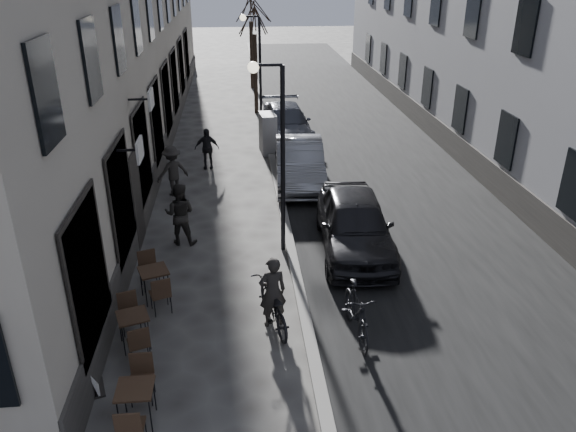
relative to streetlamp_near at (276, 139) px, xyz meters
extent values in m
plane|color=#393633|center=(0.17, -6.00, -3.16)|extent=(120.00, 120.00, 0.00)
cube|color=black|center=(4.02, 10.00, -3.16)|extent=(7.30, 60.00, 0.00)
cube|color=slate|center=(0.37, 10.00, -3.10)|extent=(0.25, 60.00, 0.12)
cylinder|color=black|center=(0.17, 0.00, -0.66)|extent=(0.12, 0.12, 5.00)
cylinder|color=black|center=(-0.18, 0.00, 1.84)|extent=(0.70, 0.08, 0.08)
sphere|color=#FFF2CC|center=(-0.53, 0.00, 1.79)|extent=(0.28, 0.28, 0.28)
cylinder|color=black|center=(0.17, 12.00, -0.66)|extent=(0.12, 0.12, 5.00)
cylinder|color=black|center=(-0.18, 12.00, 1.84)|extent=(0.70, 0.08, 0.08)
sphere|color=#FFF2CC|center=(-0.53, 12.00, 1.79)|extent=(0.28, 0.28, 0.28)
cylinder|color=black|center=(0.07, 15.00, -1.21)|extent=(0.20, 0.20, 3.90)
cylinder|color=black|center=(0.07, 21.00, -1.21)|extent=(0.20, 0.20, 3.90)
cube|color=#2F2215|center=(-2.86, -6.10, -2.42)|extent=(0.62, 0.62, 0.04)
cylinder|color=black|center=(-3.12, -6.36, -2.80)|extent=(0.02, 0.02, 0.72)
cylinder|color=black|center=(-2.60, -6.36, -2.80)|extent=(0.02, 0.02, 0.72)
cylinder|color=black|center=(-3.12, -5.84, -2.80)|extent=(0.02, 0.02, 0.72)
cylinder|color=black|center=(-2.60, -5.84, -2.80)|extent=(0.02, 0.02, 0.72)
cube|color=#2F2215|center=(-3.24, -3.93, -2.44)|extent=(0.77, 0.77, 0.04)
cylinder|color=black|center=(-3.40, -4.25, -2.81)|extent=(0.02, 0.02, 0.71)
cylinder|color=black|center=(-2.92, -4.09, -2.81)|extent=(0.02, 0.02, 0.71)
cylinder|color=black|center=(-3.56, -3.76, -2.81)|extent=(0.02, 0.02, 0.71)
cylinder|color=black|center=(-3.07, -3.61, -2.81)|extent=(0.02, 0.02, 0.71)
cube|color=#2F2215|center=(-3.03, -2.18, -2.40)|extent=(0.81, 0.81, 0.04)
cylinder|color=black|center=(-3.19, -2.53, -2.79)|extent=(0.02, 0.02, 0.74)
cylinder|color=black|center=(-2.69, -2.35, -2.79)|extent=(0.02, 0.02, 0.74)
cylinder|color=black|center=(-3.37, -2.02, -2.79)|extent=(0.02, 0.02, 0.74)
cylinder|color=black|center=(-2.87, -1.84, -2.79)|extent=(0.02, 0.02, 0.74)
cube|color=black|center=(-3.78, -5.19, -3.14)|extent=(0.43, 0.61, 0.04)
cube|color=silver|center=(-3.85, -5.19, -2.67)|extent=(0.39, 0.60, 0.93)
cube|color=slate|center=(0.27, 8.44, -2.35)|extent=(0.70, 1.14, 1.62)
imported|color=black|center=(-0.35, -3.46, -2.65)|extent=(1.08, 2.04, 1.02)
imported|color=black|center=(-0.35, -3.46, -2.33)|extent=(0.68, 0.52, 1.67)
imported|color=black|center=(-2.64, 0.65, -2.27)|extent=(0.97, 0.82, 1.78)
imported|color=#262421|center=(-3.17, 4.24, -2.31)|extent=(1.27, 1.09, 1.71)
imported|color=black|center=(-2.13, 6.79, -2.38)|extent=(0.92, 0.40, 1.56)
imported|color=black|center=(2.10, -0.21, -2.36)|extent=(2.19, 4.78, 1.59)
imported|color=gray|center=(1.17, 4.95, -2.39)|extent=(1.90, 4.74, 1.53)
imported|color=#3B3E46|center=(1.17, 10.27, -2.43)|extent=(2.22, 5.07, 1.45)
imported|color=black|center=(1.37, -4.00, -2.58)|extent=(0.63, 1.94, 1.15)
camera|label=1|loc=(-0.97, -13.64, 4.19)|focal=35.00mm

